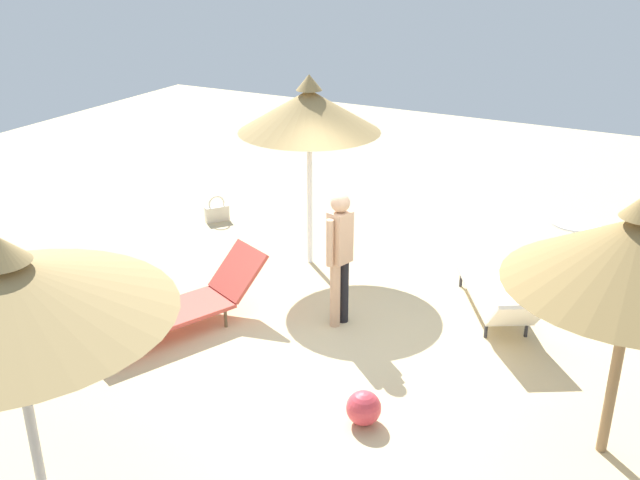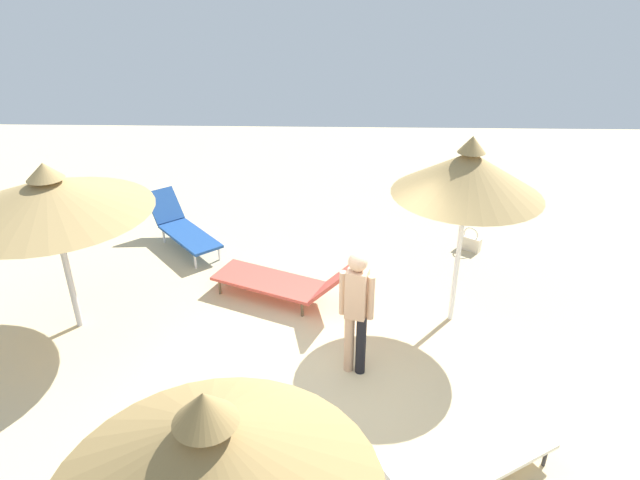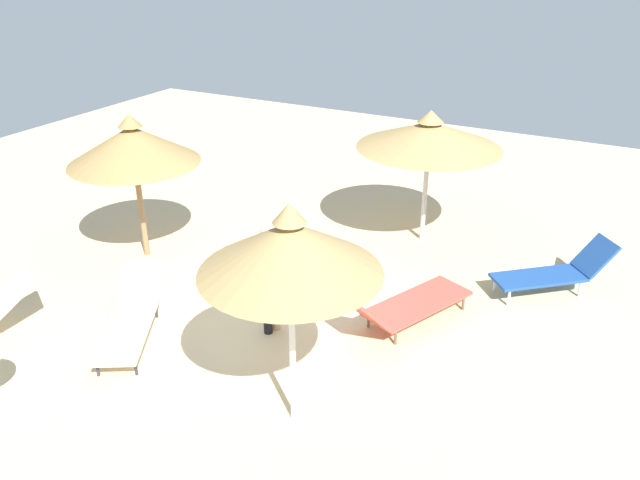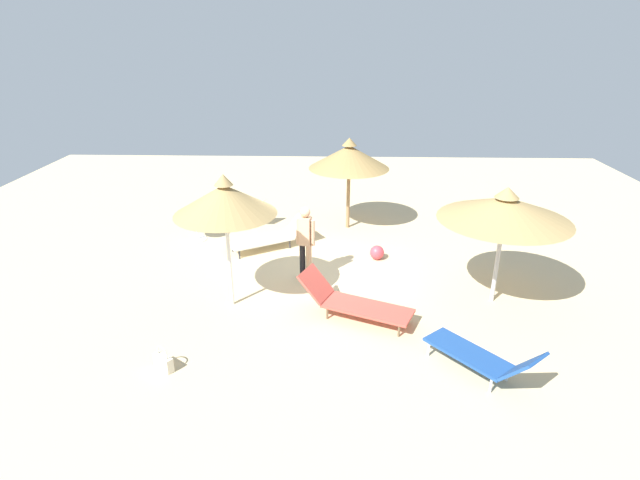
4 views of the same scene
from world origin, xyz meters
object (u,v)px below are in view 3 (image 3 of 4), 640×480
(lounge_chair_near_right, at_px, (556,271))
(parasol_umbrella_back, at_px, (429,135))
(parasol_umbrella_edge, at_px, (290,248))
(person_standing_far_right, at_px, (270,271))
(lounge_chair_far_left, at_px, (403,305))
(parasol_umbrella_front, at_px, (133,145))
(lounge_chair_center, at_px, (131,316))
(beach_ball, at_px, (269,256))

(lounge_chair_near_right, bearing_deg, parasol_umbrella_back, 70.63)
(parasol_umbrella_edge, distance_m, person_standing_far_right, 2.33)
(parasol_umbrella_edge, xyz_separation_m, lounge_chair_far_left, (2.51, -0.43, -1.97))
(parasol_umbrella_front, relative_size, lounge_chair_far_left, 1.11)
(parasol_umbrella_front, xyz_separation_m, lounge_chair_near_right, (2.09, -6.84, -1.71))
(parasol_umbrella_edge, relative_size, lounge_chair_far_left, 1.19)
(parasol_umbrella_edge, bearing_deg, lounge_chair_near_right, -26.15)
(lounge_chair_near_right, relative_size, lounge_chair_far_left, 0.78)
(lounge_chair_center, relative_size, person_standing_far_right, 1.21)
(lounge_chair_near_right, bearing_deg, lounge_chair_far_left, 138.83)
(lounge_chair_center, bearing_deg, beach_ball, -12.59)
(parasol_umbrella_front, xyz_separation_m, lounge_chair_center, (-2.07, -1.60, -1.78))
(parasol_umbrella_back, bearing_deg, person_standing_far_right, 167.44)
(lounge_chair_far_left, relative_size, lounge_chair_center, 1.12)
(person_standing_far_right, distance_m, beach_ball, 2.23)
(parasol_umbrella_edge, height_order, lounge_chair_far_left, parasol_umbrella_edge)
(parasol_umbrella_edge, xyz_separation_m, lounge_chair_center, (0.45, 2.98, -2.01))
(lounge_chair_center, bearing_deg, parasol_umbrella_edge, -98.57)
(parasol_umbrella_front, height_order, lounge_chair_near_right, parasol_umbrella_front)
(parasol_umbrella_front, height_order, beach_ball, parasol_umbrella_front)
(lounge_chair_far_left, height_order, person_standing_far_right, person_standing_far_right)
(person_standing_far_right, height_order, beach_ball, person_standing_far_right)
(lounge_chair_center, distance_m, person_standing_far_right, 2.15)
(parasol_umbrella_back, bearing_deg, lounge_chair_far_left, -165.90)
(lounge_chair_far_left, distance_m, lounge_chair_center, 3.98)
(parasol_umbrella_front, bearing_deg, lounge_chair_center, -142.32)
(beach_ball, bearing_deg, person_standing_far_right, -146.63)
(lounge_chair_center, bearing_deg, parasol_umbrella_front, 37.68)
(lounge_chair_far_left, bearing_deg, parasol_umbrella_back, 14.10)
(lounge_chair_near_right, relative_size, lounge_chair_center, 0.88)
(person_standing_far_right, bearing_deg, parasol_umbrella_edge, -140.33)
(beach_ball, bearing_deg, lounge_chair_far_left, -104.13)
(parasol_umbrella_back, relative_size, person_standing_far_right, 1.51)
(person_standing_far_right, bearing_deg, lounge_chair_far_left, -58.20)
(parasol_umbrella_back, height_order, lounge_chair_far_left, parasol_umbrella_back)
(person_standing_far_right, bearing_deg, lounge_chair_center, 120.43)
(parasol_umbrella_back, xyz_separation_m, lounge_chair_center, (-5.07, 2.66, -1.77))
(person_standing_far_right, bearing_deg, parasol_umbrella_back, -12.56)
(lounge_chair_near_right, distance_m, lounge_chair_center, 6.69)
(lounge_chair_near_right, relative_size, beach_ball, 5.16)
(parasol_umbrella_back, xyz_separation_m, beach_ball, (-2.31, 2.04, -1.90))
(parasol_umbrella_front, distance_m, lounge_chair_far_left, 5.30)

